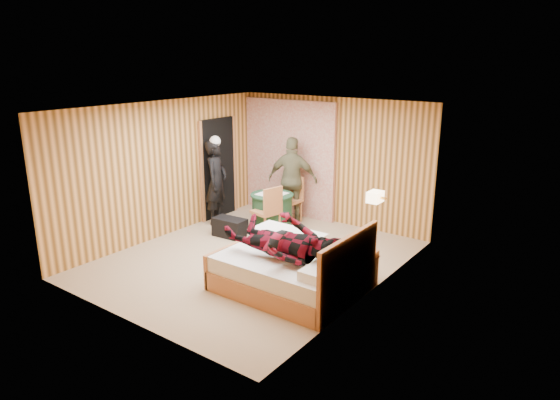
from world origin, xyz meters
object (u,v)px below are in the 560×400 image
Objects in this scene: nightstand at (358,269)px; chair_near at (269,208)px; man_at_table at (293,180)px; wall_lamp at (375,197)px; round_table at (272,212)px; woman_standing at (216,182)px; man_on_bed at (284,232)px; bed at (292,269)px; chair_far at (292,196)px; duffel_bag at (230,227)px.

chair_near is at bearing 158.80° from nightstand.
chair_near is 0.56× the size of man_at_table.
wall_lamp is 0.15× the size of man_at_table.
round_table reaches higher than nightstand.
chair_near is 1.38m from woman_standing.
man_on_bed is at bearing 103.44° from man_at_table.
wall_lamp is 0.13× the size of bed.
chair_far is (-2.51, 1.91, 0.26)m from nightstand.
bed is at bearing -140.67° from nightstand.
nightstand is 0.32× the size of man_at_table.
chair_far is (0.00, 0.66, 0.17)m from round_table.
man_at_table reaches higher than wall_lamp.
man_on_bed is (2.19, -1.33, 0.77)m from duffel_bag.
nightstand is at bearing 39.33° from bed.
bed is 2.02× the size of chair_near.
wall_lamp reaches higher than duffel_bag.
bed is at bearing -46.65° from round_table.
bed is at bearing 57.90° from chair_near.
duffel_bag is 0.36× the size of man_at_table.
woman_standing is (-3.71, 0.60, -0.46)m from wall_lamp.
bed reaches higher than duffel_bag.
woman_standing is at bearing -137.11° from chair_far.
round_table is at bearing -138.67° from chair_near.
man_at_table reaches higher than chair_near.
wall_lamp is at bearing -19.39° from round_table.
chair_far is 1.03m from chair_near.
wall_lamp is at bearing 57.05° from man_on_bed.
man_on_bed is at bearing -141.68° from woman_standing.
wall_lamp is at bearing 88.89° from chair_near.
duffel_bag is at bearing -102.90° from chair_far.
wall_lamp reaches higher than nightstand.
bed is at bearing 105.36° from man_at_table.
chair_far is at bearing -70.76° from woman_standing.
duffel_bag is at bearing 55.04° from man_at_table.
chair_far is 1.52m from duffel_bag.
round_table is at bearing -87.07° from chair_far.
woman_standing is 0.95× the size of man_on_bed.
round_table is at bearing 133.35° from bed.
nightstand is 0.57× the size of chair_near.
woman_standing reaches higher than nightstand.
man_on_bed is at bearing 54.31° from chair_near.
man_at_table is (-0.00, 0.03, 0.32)m from chair_far.
wall_lamp is 0.32× the size of round_table.
chair_far is at bearing 142.78° from nightstand.
chair_near is (-1.56, 1.51, 0.26)m from bed.
round_table is 2.81m from man_on_bed.
chair_far is at bearing 122.91° from man_on_bed.
nightstand is 0.33× the size of woman_standing.
duffel_bag is (-0.41, -1.42, -0.36)m from chair_far.
bed is at bearing 95.58° from man_on_bed.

